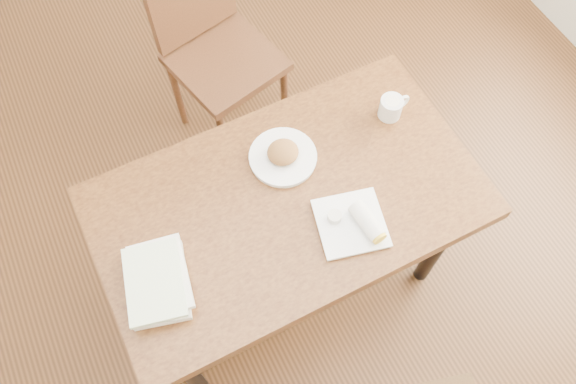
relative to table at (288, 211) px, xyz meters
name	(u,v)px	position (x,y,z in m)	size (l,w,h in m)	color
ground	(288,275)	(0.00, 0.00, -0.67)	(4.00, 5.00, 0.01)	#472814
table	(288,211)	(0.00, 0.00, 0.00)	(1.25, 0.72, 0.75)	brown
chair_far	(212,38)	(0.10, 0.92, -0.11)	(0.51, 0.51, 0.95)	#472514
plate_scone	(283,155)	(0.05, 0.14, 0.11)	(0.23, 0.23, 0.07)	white
coffee_mug	(392,107)	(0.47, 0.14, 0.13)	(0.12, 0.08, 0.08)	white
plate_burrito	(356,223)	(0.15, -0.18, 0.11)	(0.25, 0.25, 0.07)	white
book_stack	(158,281)	(-0.47, -0.08, 0.12)	(0.23, 0.28, 0.06)	white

